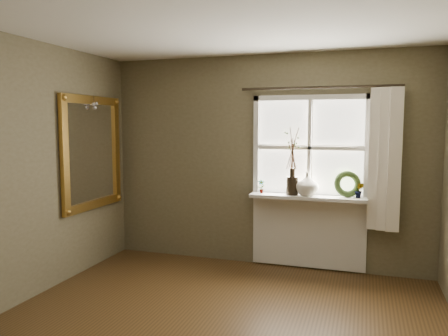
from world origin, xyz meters
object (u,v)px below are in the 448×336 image
Objects in this scene: dark_jug at (292,186)px; gilt_mirror at (92,152)px; cream_vase at (307,184)px; wreath at (347,187)px.

dark_jug is 0.16× the size of gilt_mirror.
cream_vase is 2.61m from gilt_mirror.
cream_vase is 0.46m from wreath.
wreath is (0.45, 0.04, -0.02)m from cream_vase.
dark_jug is 0.70× the size of wreath.
gilt_mirror is at bearing -166.17° from cream_vase.
gilt_mirror is (-2.51, -0.62, 0.36)m from cream_vase.
wreath reaches higher than cream_vase.
cream_vase is at bearing 13.83° from gilt_mirror.
cream_vase is at bearing 168.54° from wreath.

